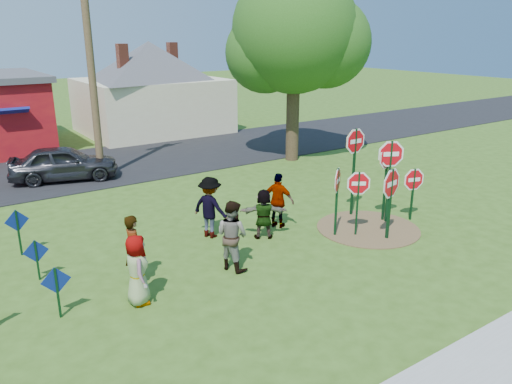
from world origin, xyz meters
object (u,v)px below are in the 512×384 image
(utility_pole, at_px, (90,52))
(stop_sign_b, at_px, (355,150))
(person_b, at_px, (134,250))
(stop_sign_d, at_px, (387,164))
(stop_sign_a, at_px, (358,189))
(person_a, at_px, (137,270))
(leafy_tree, at_px, (297,37))
(suv, at_px, (64,163))
(stop_sign_c, at_px, (390,163))

(utility_pole, bearing_deg, stop_sign_b, -59.20)
(person_b, distance_m, utility_pole, 10.85)
(stop_sign_d, bearing_deg, stop_sign_a, -171.14)
(person_b, bearing_deg, person_a, 163.98)
(stop_sign_a, relative_size, person_a, 1.28)
(stop_sign_d, xyz_separation_m, leafy_tree, (2.81, 8.16, 3.76))
(person_a, distance_m, person_b, 1.01)
(stop_sign_b, relative_size, suv, 0.73)
(stop_sign_b, xyz_separation_m, stop_sign_c, (0.45, -1.11, -0.27))
(suv, bearing_deg, stop_sign_d, -129.05)
(stop_sign_c, height_order, stop_sign_d, stop_sign_c)
(stop_sign_c, distance_m, person_b, 8.35)
(stop_sign_d, bearing_deg, utility_pole, 115.74)
(utility_pole, bearing_deg, stop_sign_d, -59.58)
(stop_sign_d, xyz_separation_m, suv, (-7.36, 10.64, -1.16))
(stop_sign_b, relative_size, utility_pole, 0.32)
(person_b, bearing_deg, stop_sign_b, -84.66)
(stop_sign_c, distance_m, person_a, 8.65)
(person_b, xyz_separation_m, utility_pole, (2.29, 9.70, 4.27))
(person_b, bearing_deg, leafy_tree, -53.42)
(stop_sign_b, bearing_deg, person_b, -177.36)
(person_a, bearing_deg, stop_sign_a, -79.02)
(stop_sign_c, height_order, leafy_tree, leafy_tree)
(stop_sign_b, bearing_deg, stop_sign_c, -68.55)
(stop_sign_c, xyz_separation_m, utility_pole, (-5.96, 10.35, 3.17))
(suv, relative_size, leafy_tree, 0.48)
(person_a, relative_size, utility_pole, 0.17)
(stop_sign_a, bearing_deg, person_a, -146.55)
(stop_sign_c, xyz_separation_m, stop_sign_d, (0.03, 0.15, -0.07))
(stop_sign_b, distance_m, utility_pole, 11.14)
(stop_sign_a, relative_size, stop_sign_c, 0.75)
(stop_sign_a, xyz_separation_m, utility_pole, (-4.35, 10.59, 3.70))
(person_a, height_order, suv, person_a)
(stop_sign_b, distance_m, suv, 11.97)
(stop_sign_d, height_order, utility_pole, utility_pole)
(stop_sign_d, xyz_separation_m, person_a, (-8.59, -0.46, -1.09))
(stop_sign_a, distance_m, stop_sign_c, 1.71)
(stop_sign_c, bearing_deg, stop_sign_b, 139.54)
(stop_sign_d, distance_m, person_b, 8.36)
(stop_sign_c, distance_m, leafy_tree, 9.52)
(stop_sign_d, relative_size, suv, 0.63)
(utility_pole, bearing_deg, suv, 162.10)
(stop_sign_b, bearing_deg, utility_pole, 120.02)
(suv, xyz_separation_m, utility_pole, (1.37, -0.44, 4.40))
(suv, bearing_deg, leafy_tree, -87.42)
(leafy_tree, bearing_deg, stop_sign_d, -108.99)
(person_a, distance_m, suv, 11.17)
(stop_sign_a, xyz_separation_m, leafy_tree, (4.45, 8.56, 4.21))
(suv, bearing_deg, person_a, -170.04)
(utility_pole, height_order, leafy_tree, utility_pole)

